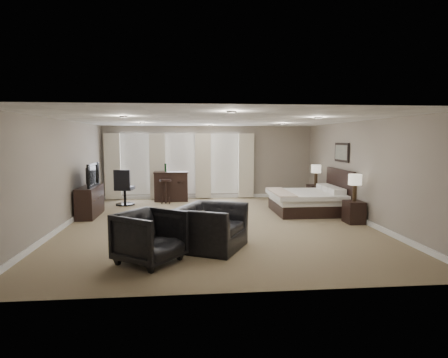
{
  "coord_description": "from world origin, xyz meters",
  "views": [
    {
      "loc": [
        -0.72,
        -9.23,
        2.14
      ],
      "look_at": [
        0.2,
        0.4,
        1.1
      ],
      "focal_mm": 30.0,
      "sensor_mm": 36.0,
      "label": 1
    }
  ],
  "objects": [
    {
      "name": "bar_stool_left",
      "position": [
        -1.48,
        3.18,
        0.4
      ],
      "size": [
        0.48,
        0.48,
        0.81
      ],
      "primitive_type": "cube",
      "rotation": [
        0.0,
        0.0,
        -0.28
      ],
      "color": "black",
      "rests_on": "ground"
    },
    {
      "name": "room",
      "position": [
        0.0,
        0.0,
        1.3
      ],
      "size": [
        7.6,
        8.6,
        2.64
      ],
      "color": "#7D6C4F",
      "rests_on": "ground"
    },
    {
      "name": "bar_counter",
      "position": [
        -1.31,
        3.7,
        0.51
      ],
      "size": [
        1.18,
        0.61,
        1.03
      ],
      "primitive_type": "cube",
      "color": "black",
      "rests_on": "ground"
    },
    {
      "name": "lamp_near",
      "position": [
        3.47,
        -0.21,
        0.91
      ],
      "size": [
        0.33,
        0.33,
        0.69
      ],
      "primitive_type": "cube",
      "color": "beige",
      "rests_on": "nightstand_near"
    },
    {
      "name": "lamp_far",
      "position": [
        3.47,
        2.69,
        0.96
      ],
      "size": [
        0.33,
        0.33,
        0.67
      ],
      "primitive_type": "cube",
      "color": "beige",
      "rests_on": "nightstand_far"
    },
    {
      "name": "nightstand_far",
      "position": [
        3.47,
        2.69,
        0.31
      ],
      "size": [
        0.47,
        0.57,
        0.62
      ],
      "primitive_type": "cube",
      "color": "black",
      "rests_on": "ground"
    },
    {
      "name": "desk_chair",
      "position": [
        -2.78,
        2.99,
        0.59
      ],
      "size": [
        0.68,
        0.68,
        1.17
      ],
      "primitive_type": "cube",
      "rotation": [
        0.0,
        0.0,
        2.99
      ],
      "color": "black",
      "rests_on": "ground"
    },
    {
      "name": "armchair_far",
      "position": [
        -1.4,
        -2.83,
        0.5
      ],
      "size": [
        1.3,
        1.32,
        0.99
      ],
      "primitive_type": "imported",
      "rotation": [
        0.0,
        0.0,
        0.93
      ],
      "color": "black",
      "rests_on": "ground"
    },
    {
      "name": "dresser",
      "position": [
        -3.45,
        1.31,
        0.41
      ],
      "size": [
        0.46,
        1.43,
        0.83
      ],
      "primitive_type": "cube",
      "color": "black",
      "rests_on": "ground"
    },
    {
      "name": "bed",
      "position": [
        2.58,
        1.24,
        0.63
      ],
      "size": [
        1.98,
        1.89,
        1.26
      ],
      "primitive_type": "cube",
      "color": "silver",
      "rests_on": "ground"
    },
    {
      "name": "tv",
      "position": [
        -3.45,
        1.31,
        0.9
      ],
      "size": [
        0.65,
        1.12,
        0.15
      ],
      "primitive_type": "imported",
      "rotation": [
        0.0,
        0.0,
        1.57
      ],
      "color": "black",
      "rests_on": "dresser"
    },
    {
      "name": "nightstand_near",
      "position": [
        3.47,
        -0.21,
        0.28
      ],
      "size": [
        0.42,
        0.52,
        0.57
      ],
      "primitive_type": "cube",
      "color": "black",
      "rests_on": "ground"
    },
    {
      "name": "window_bay",
      "position": [
        -1.0,
        4.11,
        1.2
      ],
      "size": [
        5.25,
        0.2,
        2.3
      ],
      "color": "silver",
      "rests_on": "room"
    },
    {
      "name": "wall_art",
      "position": [
        3.7,
        1.24,
        1.75
      ],
      "size": [
        0.04,
        0.96,
        0.56
      ],
      "primitive_type": "cube",
      "color": "slate",
      "rests_on": "room"
    },
    {
      "name": "armchair_near",
      "position": [
        -0.29,
        -2.07,
        0.57
      ],
      "size": [
        1.34,
        1.54,
        1.13
      ],
      "primitive_type": "imported",
      "rotation": [
        0.0,
        0.0,
        1.11
      ],
      "color": "black",
      "rests_on": "ground"
    },
    {
      "name": "bar_stool_right",
      "position": [
        -0.99,
        3.55,
        0.35
      ],
      "size": [
        0.34,
        0.34,
        0.7
      ],
      "primitive_type": "cube",
      "rotation": [
        0.0,
        0.0,
        0.03
      ],
      "color": "black",
      "rests_on": "ground"
    }
  ]
}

